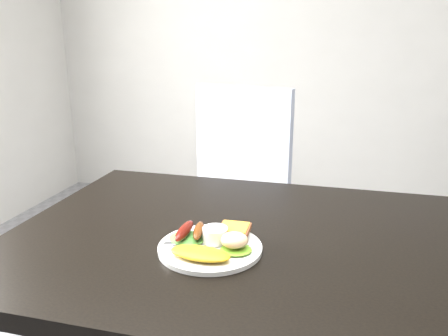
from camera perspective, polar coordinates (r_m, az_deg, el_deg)
room_back_panel at (r=3.18m, az=12.72°, el=19.02°), size 4.00×0.04×2.70m
dining_table at (r=1.04m, az=5.41°, el=-9.92°), size 1.20×0.80×0.04m
dining_chair at (r=1.86m, az=0.97°, el=-6.95°), size 0.55×0.55×0.05m
person at (r=1.51m, az=23.69°, el=0.30°), size 0.65×0.50×1.61m
plate at (r=0.96m, az=-1.83°, el=-10.38°), size 0.23×0.23×0.01m
lettuce_left at (r=0.98m, az=-4.80°, el=-9.10°), size 0.10×0.09×0.01m
lettuce_right at (r=0.93m, az=1.57°, el=-10.61°), size 0.08×0.08×0.01m
omelette at (r=0.90m, az=-3.14°, el=-11.07°), size 0.13×0.07×0.02m
sausage_a at (r=0.98m, az=-5.19°, el=-8.15°), size 0.03×0.10×0.03m
sausage_b at (r=0.98m, az=-3.33°, el=-8.14°), size 0.04×0.09×0.02m
ramekin at (r=0.96m, az=-1.17°, el=-8.71°), size 0.06×0.06×0.03m
toast_a at (r=1.00m, az=0.48°, el=-8.43°), size 0.08×0.08×0.01m
toast_b at (r=0.98m, az=1.36°, el=-8.06°), size 0.07×0.07×0.01m
potato_salad at (r=0.93m, az=1.37°, el=-9.39°), size 0.07×0.07×0.03m
fork at (r=0.97m, az=-3.73°, el=-9.66°), size 0.13×0.06×0.00m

